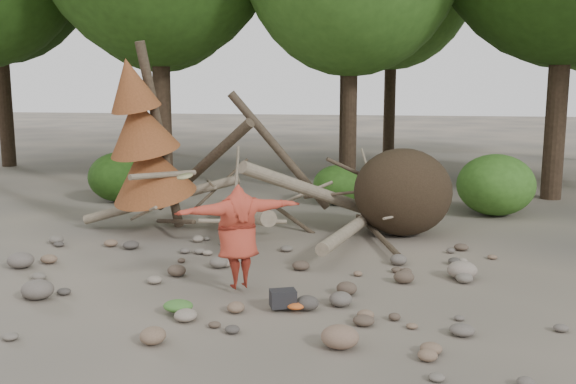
# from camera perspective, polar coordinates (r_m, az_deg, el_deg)

# --- Properties ---
(ground) EXTENTS (120.00, 120.00, 0.00)m
(ground) POSITION_cam_1_polar(r_m,az_deg,el_deg) (10.98, -3.77, -8.45)
(ground) COLOR #514C44
(ground) RESTS_ON ground
(deadfall_pile) EXTENTS (8.55, 5.24, 3.30)m
(deadfall_pile) POSITION_cam_1_polar(r_m,az_deg,el_deg) (14.59, 7.88, -0.14)
(deadfall_pile) COLOR #332619
(deadfall_pile) RESTS_ON ground
(dead_conifer) EXTENTS (2.06, 2.16, 4.35)m
(dead_conifer) POSITION_cam_1_polar(r_m,az_deg,el_deg) (14.68, -12.65, 4.35)
(dead_conifer) COLOR #4C3F30
(dead_conifer) RESTS_ON ground
(bush_left) EXTENTS (1.80, 1.80, 1.44)m
(bush_left) POSITION_cam_1_polar(r_m,az_deg,el_deg) (19.28, -14.74, 1.31)
(bush_left) COLOR #244A13
(bush_left) RESTS_ON ground
(bush_mid) EXTENTS (1.40, 1.40, 1.12)m
(bush_mid) POSITION_cam_1_polar(r_m,az_deg,el_deg) (18.24, 4.42, 0.64)
(bush_mid) COLOR #305E1B
(bush_mid) RESTS_ON ground
(bush_right) EXTENTS (2.00, 2.00, 1.60)m
(bush_right) POSITION_cam_1_polar(r_m,az_deg,el_deg) (17.52, 17.98, 0.61)
(bush_right) COLOR #3B7022
(bush_right) RESTS_ON ground
(frisbee_thrower) EXTENTS (2.09, 1.64, 1.91)m
(frisbee_thrower) POSITION_cam_1_polar(r_m,az_deg,el_deg) (10.53, -4.47, -3.92)
(frisbee_thrower) COLOR #AE3927
(frisbee_thrower) RESTS_ON ground
(backpack) EXTENTS (0.46, 0.39, 0.26)m
(backpack) POSITION_cam_1_polar(r_m,az_deg,el_deg) (9.87, -0.44, -9.76)
(backpack) COLOR black
(backpack) RESTS_ON ground
(cloth_green) EXTENTS (0.45, 0.38, 0.17)m
(cloth_green) POSITION_cam_1_polar(r_m,az_deg,el_deg) (9.85, -9.73, -10.22)
(cloth_green) COLOR #3D6E2C
(cloth_green) RESTS_ON ground
(cloth_orange) EXTENTS (0.27, 0.22, 0.10)m
(cloth_orange) POSITION_cam_1_polar(r_m,az_deg,el_deg) (9.81, 0.68, -10.39)
(cloth_orange) COLOR #C45621
(cloth_orange) RESTS_ON ground
(boulder_front_left) EXTENTS (0.52, 0.47, 0.31)m
(boulder_front_left) POSITION_cam_1_polar(r_m,az_deg,el_deg) (11.10, -21.38, -8.07)
(boulder_front_left) COLOR #635B53
(boulder_front_left) RESTS_ON ground
(boulder_front_right) EXTENTS (0.50, 0.45, 0.30)m
(boulder_front_right) POSITION_cam_1_polar(r_m,az_deg,el_deg) (8.58, 4.65, -12.71)
(boulder_front_right) COLOR #7E624F
(boulder_front_right) RESTS_ON ground
(boulder_mid_right) EXTENTS (0.53, 0.47, 0.32)m
(boulder_mid_right) POSITION_cam_1_polar(r_m,az_deg,el_deg) (11.79, 15.23, -6.70)
(boulder_mid_right) COLOR gray
(boulder_mid_right) RESTS_ON ground
(boulder_mid_left) EXTENTS (0.50, 0.45, 0.30)m
(boulder_mid_left) POSITION_cam_1_polar(r_m,az_deg,el_deg) (13.02, -22.68, -5.61)
(boulder_mid_left) COLOR #665D55
(boulder_mid_left) RESTS_ON ground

